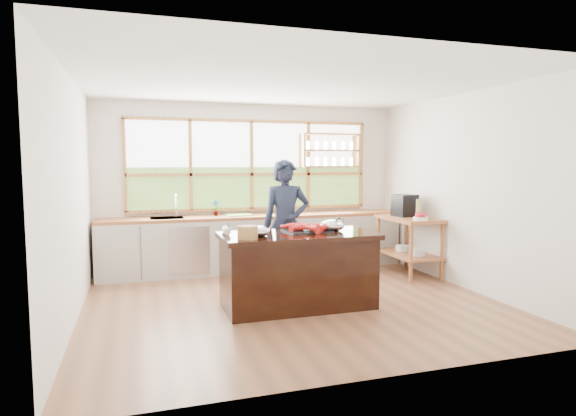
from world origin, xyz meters
name	(u,v)px	position (x,y,z in m)	size (l,w,h in m)	color
ground_plane	(293,302)	(0.00, 0.00, 0.00)	(5.00, 5.00, 0.00)	#935C3D
room_shell	(283,162)	(0.02, 0.51, 1.75)	(5.02, 4.52, 2.71)	silver
back_counter	(255,242)	(-0.02, 1.94, 0.45)	(4.90, 0.63, 0.90)	beige
right_shelf_unit	(409,236)	(2.19, 0.89, 0.60)	(0.62, 1.10, 0.90)	#AC5933
island	(298,270)	(0.00, -0.20, 0.45)	(1.85, 0.90, 0.90)	black
cook	(286,224)	(0.13, 0.71, 0.89)	(0.65, 0.43, 1.78)	#192034
potted_plant	(215,208)	(-0.64, 2.00, 1.03)	(0.14, 0.09, 0.26)	slate
cutting_board	(239,215)	(-0.28, 1.94, 0.91)	(0.40, 0.30, 0.01)	#6CCC4B
espresso_machine	(405,205)	(2.19, 1.04, 1.07)	(0.30, 0.32, 0.34)	black
wine_bottle	(418,209)	(2.24, 0.73, 1.05)	(0.07, 0.07, 0.29)	tan
fruit_bowl	(421,217)	(2.14, 0.50, 0.95)	(0.22, 0.22, 0.11)	white
slate_board	(307,231)	(0.15, -0.11, 0.91)	(0.55, 0.40, 0.02)	black
lobster_pile	(307,227)	(0.15, -0.12, 0.96)	(0.55, 0.48, 0.08)	red
mixing_bowl_left	(259,231)	(-0.51, -0.29, 0.96)	(0.27, 0.27, 0.13)	silver
mixing_bowl_right	(332,226)	(0.47, -0.13, 0.96)	(0.30, 0.30, 0.15)	silver
wine_glass	(338,222)	(0.38, -0.55, 1.06)	(0.08, 0.08, 0.22)	silver
wicker_basket	(248,232)	(-0.67, -0.44, 0.97)	(0.23, 0.23, 0.15)	#BB7D4B
parchment_roll	(226,230)	(-0.83, 0.03, 0.94)	(0.08, 0.08, 0.30)	silver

